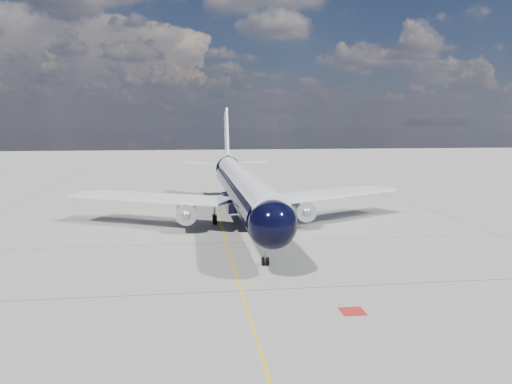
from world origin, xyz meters
TOP-DOWN VIEW (x-y plane):
  - ground at (0.00, 30.00)m, footprint 320.00×320.00m
  - taxiway_centerline at (0.00, 25.00)m, footprint 0.16×160.00m
  - red_marking at (6.80, -10.00)m, footprint 1.60×1.60m
  - main_airliner at (2.61, 19.90)m, footprint 41.93×50.90m

SIDE VIEW (x-z plane):
  - ground at x=0.00m, z-range 0.00..0.00m
  - taxiway_centerline at x=0.00m, z-range 0.00..0.01m
  - red_marking at x=6.80m, z-range 0.00..0.01m
  - main_airliner at x=2.61m, z-range -2.79..11.94m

